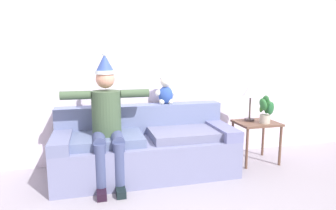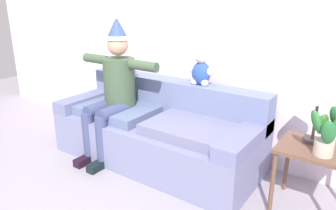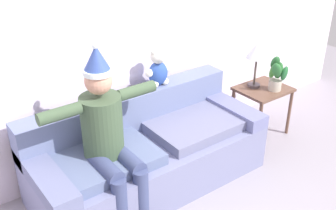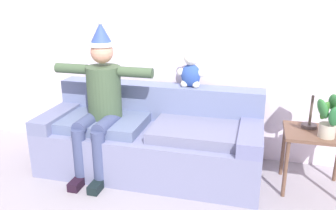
% 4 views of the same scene
% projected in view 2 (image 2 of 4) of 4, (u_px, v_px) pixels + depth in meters
% --- Properties ---
extents(ground_plane, '(10.00, 10.00, 0.00)m').
position_uv_depth(ground_plane, '(88.00, 204.00, 2.75)').
color(ground_plane, '#968F9A').
extents(back_wall, '(7.00, 0.10, 2.70)m').
position_uv_depth(back_wall, '(186.00, 30.00, 3.53)').
color(back_wall, silver).
rests_on(back_wall, ground_plane).
extents(couch, '(2.20, 0.91, 0.83)m').
position_uv_depth(couch, '(158.00, 131.00, 3.43)').
color(couch, slate).
rests_on(couch, ground_plane).
extents(person_seated, '(1.02, 0.77, 1.53)m').
position_uv_depth(person_seated, '(113.00, 87.00, 3.42)').
color(person_seated, '#3F543A').
rests_on(person_seated, ground_plane).
extents(teddy_bear, '(0.29, 0.17, 0.38)m').
position_uv_depth(teddy_bear, '(201.00, 69.00, 3.26)').
color(teddy_bear, '#2C4CA0').
rests_on(teddy_bear, couch).
extents(side_table, '(0.56, 0.47, 0.57)m').
position_uv_depth(side_table, '(315.00, 158.00, 2.52)').
color(side_table, brown).
rests_on(side_table, ground_plane).
extents(table_lamp, '(0.24, 0.24, 0.52)m').
position_uv_depth(table_lamp, '(319.00, 94.00, 2.47)').
color(table_lamp, '#4F4144').
rests_on(table_lamp, side_table).
extents(potted_plant, '(0.26, 0.29, 0.39)m').
position_uv_depth(potted_plant, '(326.00, 132.00, 2.31)').
color(potted_plant, '#BEB4A0').
rests_on(potted_plant, side_table).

